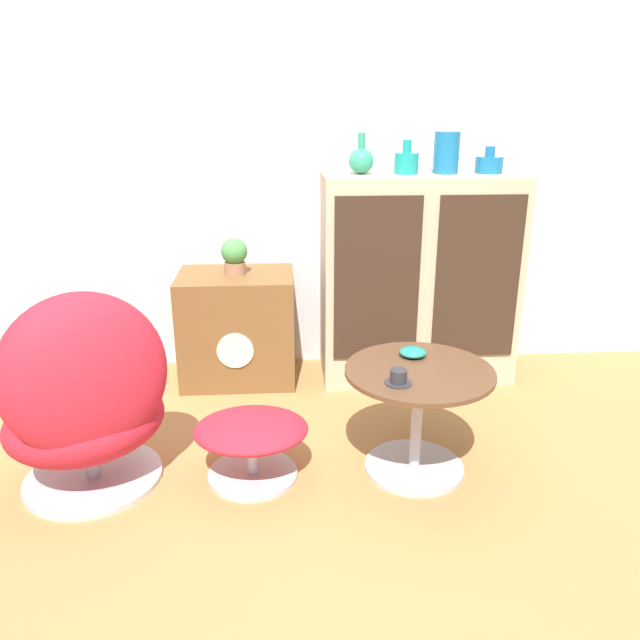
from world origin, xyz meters
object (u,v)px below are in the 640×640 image
(potted_plant, at_px, (234,255))
(vase_rightmost, at_px, (489,164))
(coffee_table, at_px, (417,407))
(vase_inner_right, at_px, (446,153))
(teacup, at_px, (398,378))
(egg_chair, at_px, (86,401))
(vase_leftmost, at_px, (361,160))
(sideboard, at_px, (418,278))
(vase_inner_left, at_px, (406,162))
(bowl, at_px, (413,352))
(ottoman, at_px, (251,436))
(tv_console, at_px, (237,327))

(potted_plant, bearing_deg, vase_rightmost, 0.27)
(coffee_table, bearing_deg, vase_inner_right, 72.47)
(vase_rightmost, height_order, teacup, vase_rightmost)
(egg_chair, bearing_deg, vase_leftmost, 41.15)
(vase_inner_right, xyz_separation_m, teacup, (-0.41, -1.09, -0.72))
(teacup, bearing_deg, vase_rightmost, 59.71)
(sideboard, height_order, coffee_table, sideboard)
(sideboard, height_order, vase_inner_left, vase_inner_left)
(vase_rightmost, bearing_deg, egg_chair, -150.80)
(sideboard, xyz_separation_m, teacup, (-0.30, -1.08, -0.07))
(vase_inner_left, distance_m, teacup, 1.30)
(sideboard, relative_size, vase_leftmost, 5.49)
(vase_inner_right, distance_m, bowl, 1.15)
(egg_chair, relative_size, coffee_table, 1.41)
(ottoman, bearing_deg, vase_inner_left, 51.74)
(vase_leftmost, xyz_separation_m, teacup, (0.02, -1.09, -0.69))
(tv_console, distance_m, vase_inner_left, 1.23)
(vase_inner_left, height_order, vase_inner_right, vase_inner_right)
(vase_inner_left, relative_size, potted_plant, 0.87)
(sideboard, distance_m, vase_leftmost, 0.69)
(tv_console, xyz_separation_m, potted_plant, (0.00, 0.00, 0.39))
(sideboard, bearing_deg, coffee_table, -101.37)
(egg_chair, bearing_deg, coffee_table, 1.98)
(tv_console, height_order, potted_plant, potted_plant)
(tv_console, xyz_separation_m, ottoman, (0.11, -0.97, -0.11))
(vase_inner_right, bearing_deg, egg_chair, -147.48)
(vase_rightmost, bearing_deg, bowl, -122.38)
(vase_leftmost, relative_size, bowl, 1.80)
(egg_chair, height_order, vase_rightmost, vase_rightmost)
(vase_inner_right, relative_size, teacup, 2.00)
(sideboard, height_order, egg_chair, sideboard)
(sideboard, distance_m, tv_console, 1.00)
(ottoman, distance_m, vase_leftmost, 1.48)
(vase_inner_left, bearing_deg, vase_rightmost, 0.00)
(sideboard, bearing_deg, egg_chair, -145.65)
(vase_leftmost, bearing_deg, sideboard, -0.70)
(vase_inner_left, bearing_deg, egg_chair, -143.86)
(sideboard, xyz_separation_m, egg_chair, (-1.47, -1.00, -0.17))
(vase_leftmost, distance_m, vase_rightmost, 0.65)
(vase_inner_right, xyz_separation_m, bowl, (-0.31, -0.83, -0.73))
(vase_leftmost, bearing_deg, coffee_table, -82.73)
(tv_console, distance_m, vase_inner_right, 1.41)
(potted_plant, xyz_separation_m, bowl, (0.77, -0.83, -0.22))
(vase_leftmost, distance_m, potted_plant, 0.80)
(egg_chair, distance_m, vase_inner_left, 1.88)
(vase_rightmost, bearing_deg, teacup, -120.29)
(sideboard, xyz_separation_m, bowl, (-0.19, -0.83, -0.08))
(coffee_table, distance_m, vase_leftmost, 1.31)
(vase_rightmost, bearing_deg, sideboard, -179.34)
(egg_chair, xyz_separation_m, vase_inner_left, (1.38, 1.01, 0.77))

